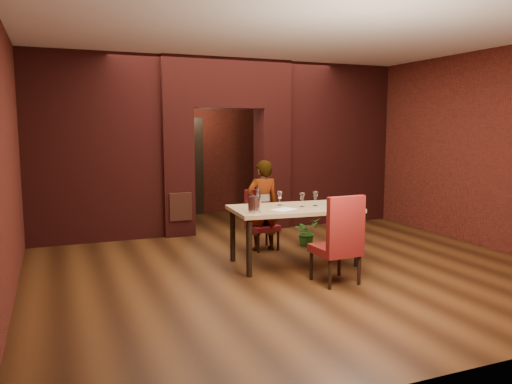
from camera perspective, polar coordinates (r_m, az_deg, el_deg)
floor at (r=7.78m, az=1.38°, el=-7.15°), size 8.00×8.00×0.00m
ceiling at (r=7.63m, az=1.46°, el=16.80°), size 7.00×8.00×0.04m
wall_back at (r=11.31m, az=-6.77°, el=5.58°), size 7.00×0.04×3.20m
wall_front at (r=4.20m, az=23.89°, el=1.87°), size 7.00×0.04×3.20m
wall_left at (r=6.92m, az=-26.24°, el=3.70°), size 0.04×8.00×3.20m
wall_right at (r=9.50m, az=21.23°, el=4.78°), size 0.04×8.00×3.20m
pillar_left at (r=9.17m, az=-9.10°, el=2.29°), size 0.55×0.55×2.30m
pillar_right at (r=9.77m, az=1.82°, el=2.70°), size 0.55×0.55×2.30m
lintel at (r=9.43m, az=-3.55°, el=12.25°), size 2.45×0.55×0.90m
wing_wall_left at (r=8.93m, az=-18.05°, el=4.78°), size 2.28×0.35×3.20m
wing_wall_right at (r=10.40m, az=8.98°, el=5.38°), size 2.28×0.35×3.20m
vent_panel at (r=8.96m, az=-8.59°, el=-1.69°), size 0.40×0.03×0.50m
rear_door at (r=11.18m, az=-8.62°, el=2.71°), size 0.90×0.08×2.10m
rear_door_frame at (r=11.15m, az=-8.57°, el=2.69°), size 1.02×0.04×2.22m
dining_table at (r=7.19m, az=4.34°, el=-4.98°), size 1.84×1.13×0.83m
chair_far at (r=8.01m, az=0.76°, el=-3.21°), size 0.49×0.49×0.96m
chair_near at (r=6.38m, az=9.06°, el=-5.28°), size 0.54×0.54×1.13m
person_seated at (r=7.91m, az=0.76°, el=-1.56°), size 0.54×0.37×1.44m
wine_glass_a at (r=7.24m, az=2.73°, el=-0.73°), size 0.08×0.08×0.20m
wine_glass_b at (r=7.12m, az=5.29°, el=-0.90°), size 0.08×0.08×0.20m
wine_glass_c at (r=7.23m, az=6.81°, el=-0.77°), size 0.08×0.08×0.21m
tasting_sheet at (r=6.88m, az=3.21°, el=-2.00°), size 0.39×0.35×0.00m
wine_bucket at (r=6.62m, az=-0.17°, el=-1.43°), size 0.18×0.18×0.22m
water_bottle at (r=7.06m, az=0.26°, el=-0.63°), size 0.06×0.06×0.28m
potted_plant at (r=8.36m, az=5.80°, el=-4.54°), size 0.50×0.47×0.46m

